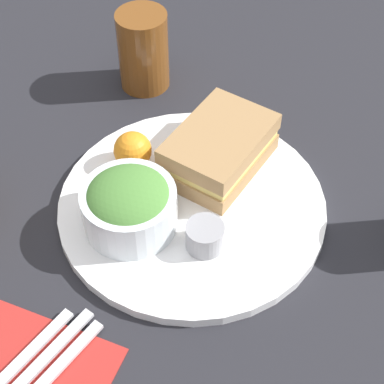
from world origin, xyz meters
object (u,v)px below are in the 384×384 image
object	(u,v)px
sandwich	(219,149)
dressing_cup	(205,236)
plate	(192,206)
drink_glass	(143,50)
knife	(28,376)
spoon	(16,366)
salad_bowl	(129,205)

from	to	relation	value
sandwich	dressing_cup	size ratio (longest dim) A/B	3.50
plate	drink_glass	xyz separation A→B (m)	(0.21, 0.16, 0.05)
knife	spoon	xyz separation A→B (m)	(0.00, 0.02, 0.00)
plate	salad_bowl	bearing A→B (deg)	136.31
drink_glass	dressing_cup	bearing A→B (deg)	-142.69
dressing_cup	drink_glass	world-z (taller)	drink_glass
sandwich	knife	distance (m)	0.36
salad_bowl	drink_glass	xyz separation A→B (m)	(0.27, 0.11, 0.01)
dressing_cup	spoon	bearing A→B (deg)	149.46
knife	spoon	world-z (taller)	same
dressing_cup	spoon	world-z (taller)	dressing_cup
plate	knife	xyz separation A→B (m)	(-0.27, 0.07, -0.00)
salad_bowl	dressing_cup	bearing A→B (deg)	-87.92
drink_glass	spoon	world-z (taller)	drink_glass
plate	knife	world-z (taller)	plate
salad_bowl	spoon	world-z (taller)	salad_bowl
knife	spoon	distance (m)	0.02
plate	spoon	size ratio (longest dim) A/B	2.10
dressing_cup	knife	distance (m)	0.25
plate	drink_glass	distance (m)	0.27
plate	drink_glass	size ratio (longest dim) A/B	2.80
dressing_cup	drink_glass	size ratio (longest dim) A/B	0.38
sandwich	salad_bowl	xyz separation A→B (m)	(-0.13, 0.06, 0.01)
plate	drink_glass	world-z (taller)	drink_glass
knife	drink_glass	bearing A→B (deg)	-154.92
dressing_cup	spoon	xyz separation A→B (m)	(-0.21, 0.13, -0.02)
dressing_cup	knife	xyz separation A→B (m)	(-0.22, 0.11, -0.02)
salad_bowl	spoon	distance (m)	0.22
plate	salad_bowl	xyz separation A→B (m)	(-0.06, 0.06, 0.04)
drink_glass	plate	bearing A→B (deg)	-142.10
drink_glass	knife	bearing A→B (deg)	-169.30
dressing_cup	knife	size ratio (longest dim) A/B	0.25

